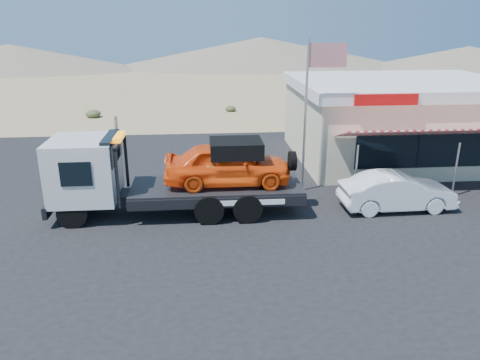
% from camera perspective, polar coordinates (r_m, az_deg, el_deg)
% --- Properties ---
extents(ground, '(120.00, 120.00, 0.00)m').
position_cam_1_polar(ground, '(14.90, -6.76, -7.87)').
color(ground, '#9F845A').
rests_on(ground, ground).
extents(asphalt_lot, '(32.00, 24.00, 0.02)m').
position_cam_1_polar(asphalt_lot, '(17.67, -0.01, -3.24)').
color(asphalt_lot, black).
rests_on(asphalt_lot, ground).
extents(tow_truck, '(8.77, 2.60, 2.93)m').
position_cam_1_polar(tow_truck, '(16.80, -8.47, 1.04)').
color(tow_truck, black).
rests_on(tow_truck, asphalt_lot).
extents(white_sedan, '(4.19, 1.55, 1.37)m').
position_cam_1_polar(white_sedan, '(18.11, 18.58, -1.36)').
color(white_sedan, silver).
rests_on(white_sedan, asphalt_lot).
extents(jerky_store, '(10.40, 9.97, 3.90)m').
position_cam_1_polar(jerky_store, '(24.82, 18.82, 7.07)').
color(jerky_store, beige).
rests_on(jerky_store, asphalt_lot).
extents(flagpole, '(1.55, 0.10, 6.00)m').
position_cam_1_polar(flagpole, '(18.55, 8.77, 9.69)').
color(flagpole, '#99999E').
rests_on(flagpole, asphalt_lot).
extents(distant_hills, '(126.00, 48.00, 4.20)m').
position_cam_1_polar(distant_hills, '(69.38, -14.00, 14.51)').
color(distant_hills, '#726B59').
rests_on(distant_hills, ground).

